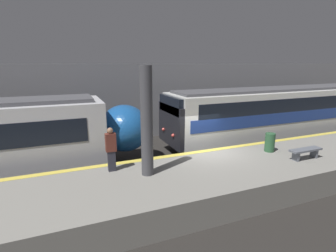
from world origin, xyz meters
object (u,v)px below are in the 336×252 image
support_pillar_near (147,122)px  trash_bin (270,142)px  person_waiting (111,148)px  platform_bench (306,151)px  train_boxy (274,115)px

support_pillar_near → trash_bin: bearing=2.8°
support_pillar_near → person_waiting: (-1.15, 0.80, -1.06)m
person_waiting → platform_bench: size_ratio=1.12×
support_pillar_near → trash_bin: size_ratio=4.57×
platform_bench → trash_bin: size_ratio=1.76×
train_boxy → person_waiting: 11.41m
platform_bench → trash_bin: (-0.68, 1.34, 0.09)m
support_pillar_near → train_boxy: 10.66m
platform_bench → trash_bin: 1.51m
support_pillar_near → platform_bench: bearing=-9.0°
train_boxy → trash_bin: bearing=-135.6°
person_waiting → platform_bench: (7.76, -1.86, -0.55)m
trash_bin → platform_bench: bearing=-63.2°
train_boxy → platform_bench: size_ratio=9.78×
support_pillar_near → trash_bin: 6.14m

